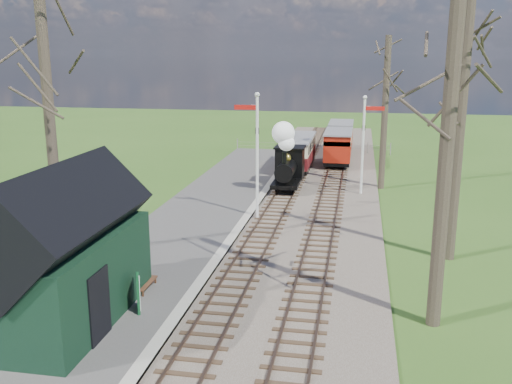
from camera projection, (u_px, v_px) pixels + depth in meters
distant_hills at (335, 236)px, 77.76m from camera, size 114.40×48.00×22.02m
ballast_bed at (309, 192)px, 33.43m from camera, size 8.00×60.00×0.10m
track_near at (287, 190)px, 33.64m from camera, size 1.60×60.00×0.15m
track_far at (331, 192)px, 33.19m from camera, size 1.60×60.00×0.15m
platform at (191, 227)px, 26.60m from camera, size 5.00×44.00×0.20m
coping_strip at (239, 229)px, 26.20m from camera, size 0.40×44.00×0.21m
station_shed at (64, 254)px, 16.67m from camera, size 3.25×6.30×4.78m
semaphore_near at (256, 147)px, 27.21m from camera, size 1.22×0.24×6.22m
semaphore_far at (365, 138)px, 32.11m from camera, size 1.22×0.24×5.72m
bare_trees at (283, 131)px, 20.83m from camera, size 15.51×22.39×12.00m
fence_line at (312, 146)px, 46.87m from camera, size 12.60×0.08×1.00m
locomotive at (287, 160)px, 33.38m from camera, size 1.64×3.84×4.11m
coach at (299, 151)px, 39.29m from camera, size 1.92×6.58×2.02m
red_carriage_a at (338, 147)px, 41.17m from camera, size 1.94×4.80×2.04m
red_carriage_b at (341, 136)px, 46.43m from camera, size 1.94×4.80×2.04m
sign_board at (138, 293)px, 17.61m from camera, size 0.37×0.73×1.11m
bench at (142, 279)px, 19.23m from camera, size 0.40×1.34×0.76m
person at (145, 264)px, 19.60m from camera, size 0.44×0.59×1.47m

